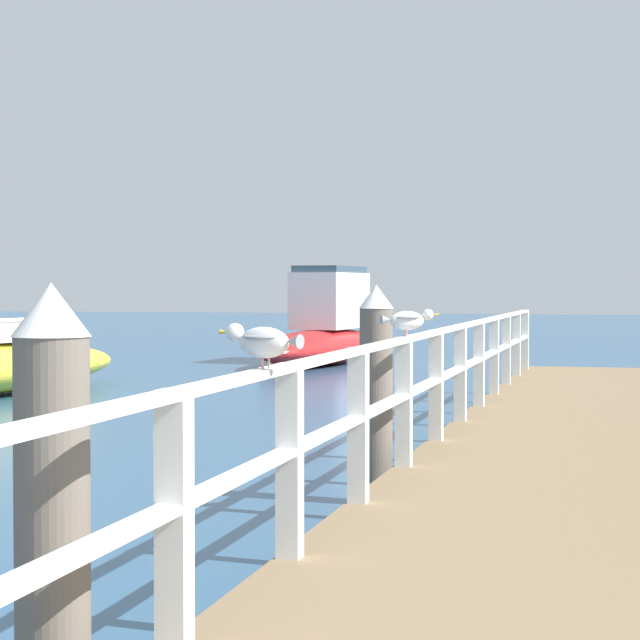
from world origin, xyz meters
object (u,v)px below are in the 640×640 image
object	(u,v)px
boat_5	(324,331)
dock_piling_near	(52,531)
seagull_foreground	(263,341)
dock_piling_far	(376,393)
seagull_background	(408,319)

from	to	relation	value
boat_5	dock_piling_near	bearing A→B (deg)	-72.82
seagull_foreground	dock_piling_far	bearing A→B (deg)	24.66
dock_piling_near	boat_5	bearing A→B (deg)	101.85
dock_piling_far	boat_5	bearing A→B (deg)	105.62
dock_piling_near	seagull_background	world-z (taller)	dock_piling_near
dock_piling_near	seagull_background	size ratio (longest dim) A/B	4.25
boat_5	dock_piling_far	bearing A→B (deg)	-69.04
dock_piling_near	dock_piling_far	bearing A→B (deg)	90.00
dock_piling_near	dock_piling_far	world-z (taller)	same
seagull_foreground	dock_piling_near	bearing A→B (deg)	-174.75
dock_piling_far	seagull_foreground	distance (m)	4.50
dock_piling_near	dock_piling_far	distance (m)	5.86
dock_piling_near	seagull_foreground	bearing A→B (deg)	75.38
seagull_background	dock_piling_near	bearing A→B (deg)	-33.97
seagull_background	boat_5	world-z (taller)	boat_5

